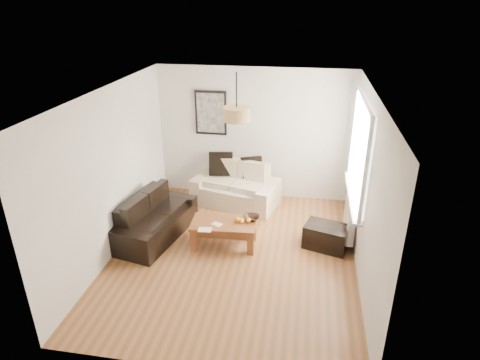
% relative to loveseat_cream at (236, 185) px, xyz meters
% --- Properties ---
extents(floor, '(4.50, 4.50, 0.00)m').
position_rel_loveseat_cream_xyz_m(floor, '(0.28, -1.78, -0.40)').
color(floor, brown).
rests_on(floor, ground).
extents(ceiling, '(3.80, 4.50, 0.00)m').
position_rel_loveseat_cream_xyz_m(ceiling, '(0.28, -1.78, 2.20)').
color(ceiling, white).
rests_on(ceiling, floor).
extents(wall_back, '(3.80, 0.04, 2.60)m').
position_rel_loveseat_cream_xyz_m(wall_back, '(0.28, 0.47, 0.90)').
color(wall_back, silver).
rests_on(wall_back, floor).
extents(wall_front, '(3.80, 0.04, 2.60)m').
position_rel_loveseat_cream_xyz_m(wall_front, '(0.28, -4.03, 0.90)').
color(wall_front, silver).
rests_on(wall_front, floor).
extents(wall_left, '(0.04, 4.50, 2.60)m').
position_rel_loveseat_cream_xyz_m(wall_left, '(-1.62, -1.78, 0.90)').
color(wall_left, silver).
rests_on(wall_left, floor).
extents(wall_right, '(0.04, 4.50, 2.60)m').
position_rel_loveseat_cream_xyz_m(wall_right, '(2.18, -1.78, 0.90)').
color(wall_right, silver).
rests_on(wall_right, floor).
extents(window_bay, '(0.14, 1.90, 1.60)m').
position_rel_loveseat_cream_xyz_m(window_bay, '(2.14, -0.98, 1.20)').
color(window_bay, white).
rests_on(window_bay, wall_right).
extents(radiator, '(0.10, 0.90, 0.52)m').
position_rel_loveseat_cream_xyz_m(radiator, '(2.10, -0.98, -0.02)').
color(radiator, white).
rests_on(radiator, wall_right).
extents(poster, '(0.62, 0.04, 0.87)m').
position_rel_loveseat_cream_xyz_m(poster, '(-0.57, 0.44, 1.30)').
color(poster, black).
rests_on(poster, wall_back).
extents(pendant_shade, '(0.40, 0.40, 0.20)m').
position_rel_loveseat_cream_xyz_m(pendant_shade, '(0.28, -1.48, 1.83)').
color(pendant_shade, tan).
rests_on(pendant_shade, ceiling).
extents(loveseat_cream, '(1.78, 1.25, 0.80)m').
position_rel_loveseat_cream_xyz_m(loveseat_cream, '(0.00, 0.00, 0.00)').
color(loveseat_cream, beige).
rests_on(loveseat_cream, floor).
extents(sofa_leather, '(1.12, 1.77, 0.71)m').
position_rel_loveseat_cream_xyz_m(sofa_leather, '(-1.15, -1.43, -0.05)').
color(sofa_leather, black).
rests_on(sofa_leather, floor).
extents(coffee_table, '(1.08, 0.63, 0.43)m').
position_rel_loveseat_cream_xyz_m(coffee_table, '(0.07, -1.51, -0.19)').
color(coffee_table, brown).
rests_on(coffee_table, floor).
extents(ottoman, '(0.79, 0.62, 0.39)m').
position_rel_loveseat_cream_xyz_m(ottoman, '(1.73, -1.30, -0.20)').
color(ottoman, black).
rests_on(ottoman, floor).
extents(cushion_left, '(0.48, 0.21, 0.46)m').
position_rel_loveseat_cream_xyz_m(cushion_left, '(-0.33, 0.20, 0.34)').
color(cushion_left, black).
rests_on(cushion_left, loveseat_cream).
extents(cushion_right, '(0.42, 0.27, 0.40)m').
position_rel_loveseat_cream_xyz_m(cushion_right, '(0.28, 0.20, 0.31)').
color(cushion_right, black).
rests_on(cushion_right, loveseat_cream).
extents(fruit_bowl, '(0.27, 0.27, 0.06)m').
position_rel_loveseat_cream_xyz_m(fruit_bowl, '(0.50, -1.36, 0.06)').
color(fruit_bowl, black).
rests_on(fruit_bowl, coffee_table).
extents(orange_a, '(0.10, 0.10, 0.08)m').
position_rel_loveseat_cream_xyz_m(orange_a, '(0.36, -1.48, 0.07)').
color(orange_a, orange).
rests_on(orange_a, fruit_bowl).
extents(orange_b, '(0.10, 0.10, 0.09)m').
position_rel_loveseat_cream_xyz_m(orange_b, '(0.47, -1.46, 0.07)').
color(orange_b, orange).
rests_on(orange_b, fruit_bowl).
extents(orange_c, '(0.09, 0.09, 0.09)m').
position_rel_loveseat_cream_xyz_m(orange_c, '(0.29, -1.46, 0.07)').
color(orange_c, orange).
rests_on(orange_c, fruit_bowl).
extents(papers, '(0.22, 0.16, 0.01)m').
position_rel_loveseat_cream_xyz_m(papers, '(-0.17, -1.79, 0.03)').
color(papers, beige).
rests_on(papers, coffee_table).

